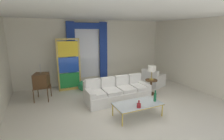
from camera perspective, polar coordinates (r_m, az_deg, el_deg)
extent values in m
plane|color=silver|center=(5.90, 3.58, -11.83)|extent=(16.00, 16.00, 0.00)
cube|color=silver|center=(8.24, -6.19, 6.17)|extent=(8.00, 0.12, 3.00)
cube|color=silver|center=(8.20, 25.05, 4.98)|extent=(0.12, 7.00, 3.00)
cube|color=white|center=(6.09, 0.35, 18.15)|extent=(8.00, 7.60, 0.04)
cube|color=white|center=(8.06, -8.37, 6.31)|extent=(1.10, 0.02, 2.50)
cylinder|color=gold|center=(7.94, -8.53, 15.68)|extent=(2.00, 0.04, 0.04)
cube|color=navy|center=(7.79, -13.65, 5.85)|extent=(0.36, 0.12, 2.70)
cube|color=navy|center=(8.21, -2.97, 6.55)|extent=(0.36, 0.12, 2.70)
cube|color=navy|center=(7.91, -8.46, 14.67)|extent=(1.80, 0.10, 0.28)
cube|color=white|center=(6.16, 2.00, -8.75)|extent=(2.33, 0.93, 0.38)
cube|color=white|center=(6.41, 0.52, -5.98)|extent=(2.32, 0.23, 0.78)
cube|color=white|center=(6.65, 10.32, -6.46)|extent=(0.21, 0.86, 0.56)
cube|color=white|center=(5.76, -7.67, -9.51)|extent=(0.21, 0.86, 0.56)
cube|color=white|center=(6.46, 9.17, -5.53)|extent=(0.54, 0.75, 0.12)
cube|color=white|center=(6.65, 7.70, -2.95)|extent=(0.51, 0.15, 0.40)
cube|color=white|center=(6.16, 4.65, -6.31)|extent=(0.54, 0.75, 0.12)
cube|color=white|center=(6.36, 3.27, -3.58)|extent=(0.51, 0.15, 0.40)
cube|color=white|center=(5.92, -0.29, -7.11)|extent=(0.54, 0.75, 0.12)
cube|color=white|center=(6.12, -1.54, -4.24)|extent=(0.51, 0.15, 0.40)
cube|color=white|center=(5.72, -5.64, -7.92)|extent=(0.54, 0.75, 0.12)
cube|color=white|center=(5.93, -6.71, -4.91)|extent=(0.51, 0.15, 0.40)
cube|color=silver|center=(5.09, 8.72, -11.22)|extent=(1.41, 0.71, 0.02)
cube|color=gold|center=(5.36, 6.77, -10.12)|extent=(1.41, 0.04, 0.03)
cube|color=gold|center=(4.85, 10.87, -12.85)|extent=(1.41, 0.04, 0.03)
cube|color=gold|center=(4.79, 1.59, -12.94)|extent=(0.04, 0.71, 0.03)
cube|color=gold|center=(5.48, 14.87, -9.96)|extent=(0.04, 0.71, 0.03)
cylinder|color=gold|center=(5.14, 0.24, -13.41)|extent=(0.04, 0.04, 0.38)
cylinder|color=gold|center=(5.76, 12.64, -10.69)|extent=(0.04, 0.04, 0.38)
cylinder|color=gold|center=(4.64, 3.54, -16.54)|extent=(0.04, 0.04, 0.38)
cylinder|color=gold|center=(5.33, 16.72, -13.01)|extent=(0.04, 0.04, 0.38)
cylinder|color=#196B3D|center=(5.28, 14.43, -9.01)|extent=(0.08, 0.08, 0.25)
cylinder|color=#196B3D|center=(5.23, 14.53, -7.45)|extent=(0.03, 0.03, 0.06)
sphere|color=#196B3D|center=(5.21, 14.56, -6.94)|extent=(0.05, 0.05, 0.05)
cylinder|color=maroon|center=(4.81, 9.12, -11.84)|extent=(0.12, 0.12, 0.12)
cylinder|color=maroon|center=(4.78, 9.16, -10.94)|extent=(0.04, 0.04, 0.05)
sphere|color=maroon|center=(4.76, 9.18, -10.42)|extent=(0.05, 0.05, 0.05)
cube|color=brown|center=(6.66, -22.71, -5.28)|extent=(0.62, 0.54, 0.03)
cylinder|color=brown|center=(6.55, -25.14, -8.14)|extent=(0.04, 0.04, 0.50)
cylinder|color=brown|center=(7.06, -23.91, -6.53)|extent=(0.04, 0.04, 0.50)
cylinder|color=brown|center=(6.43, -20.99, -8.14)|extent=(0.04, 0.04, 0.50)
cylinder|color=brown|center=(6.95, -20.06, -6.49)|extent=(0.04, 0.04, 0.50)
cube|color=brown|center=(6.59, -22.90, -3.17)|extent=(0.61, 0.67, 0.48)
cube|color=black|center=(6.65, -24.88, -3.05)|extent=(0.11, 0.38, 0.30)
cylinder|color=gold|center=(6.63, -24.92, -4.80)|extent=(0.02, 0.04, 0.04)
cylinder|color=gold|center=(6.77, -24.56, -4.39)|extent=(0.02, 0.04, 0.04)
cylinder|color=silver|center=(6.49, -23.23, 0.39)|extent=(0.04, 0.13, 0.34)
cylinder|color=silver|center=(6.49, -23.23, 0.39)|extent=(0.04, 0.13, 0.34)
cube|color=white|center=(8.03, 13.98, -3.83)|extent=(1.02, 1.02, 0.40)
cube|color=white|center=(7.96, 14.07, -2.11)|extent=(0.87, 0.87, 0.10)
cube|color=white|center=(7.71, 12.75, -2.91)|extent=(0.45, 0.82, 0.80)
cube|color=white|center=(8.17, 12.14, -2.78)|extent=(0.75, 0.41, 0.58)
cube|color=white|center=(7.84, 15.96, -3.67)|extent=(0.75, 0.41, 0.58)
cube|color=gold|center=(7.18, -17.98, 1.34)|extent=(0.05, 0.05, 2.20)
cube|color=gold|center=(7.32, -10.98, 1.97)|extent=(0.05, 0.05, 2.20)
cube|color=gold|center=(7.11, -14.94, 10.14)|extent=(0.90, 0.05, 0.06)
cube|color=gold|center=(7.51, -13.99, -6.21)|extent=(0.90, 0.05, 0.10)
cube|color=#238E3D|center=(7.40, -14.15, -3.41)|extent=(0.82, 0.02, 0.64)
cube|color=#1E47B7|center=(7.24, -14.45, 1.66)|extent=(0.82, 0.02, 0.64)
cube|color=yellow|center=(7.14, -14.75, 6.91)|extent=(0.82, 0.02, 0.64)
cylinder|color=beige|center=(7.38, -9.83, -6.53)|extent=(0.16, 0.16, 0.06)
ellipsoid|color=#155D78|center=(7.34, -9.87, -5.72)|extent=(0.18, 0.32, 0.20)
sphere|color=#155D78|center=(7.44, -10.17, -4.59)|extent=(0.09, 0.09, 0.09)
cone|color=gold|center=(7.49, -10.28, -4.46)|extent=(0.02, 0.04, 0.02)
cone|color=#278950|center=(7.14, -9.54, -5.40)|extent=(0.44, 0.40, 0.50)
cylinder|color=brown|center=(6.86, 13.25, -3.38)|extent=(0.48, 0.48, 0.03)
cylinder|color=brown|center=(6.94, 13.12, -5.68)|extent=(0.08, 0.08, 0.55)
cylinder|color=brown|center=(7.03, 13.01, -7.80)|extent=(0.36, 0.36, 0.03)
cylinder|color=#B29338|center=(6.85, 13.26, -3.10)|extent=(0.18, 0.18, 0.04)
cylinder|color=#B29338|center=(6.79, 13.35, -1.48)|extent=(0.03, 0.03, 0.36)
cylinder|color=white|center=(6.74, 13.46, 0.49)|extent=(0.32, 0.32, 0.22)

